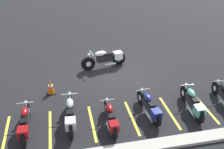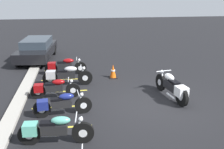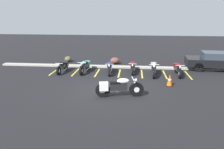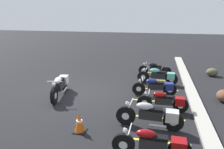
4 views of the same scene
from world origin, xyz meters
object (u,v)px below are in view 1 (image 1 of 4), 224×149
Objects in this scene: motorcycle_white_featured at (106,58)px; parked_bike_1 at (193,102)px; parked_bike_4 at (70,114)px; traffic_cone at (51,87)px; parked_bike_2 at (150,106)px; parked_bike_5 at (25,122)px; parked_bike_3 at (111,118)px.

motorcycle_white_featured is 5.16m from parked_bike_1.
traffic_cone is (0.71, -2.29, -0.15)m from parked_bike_4.
parked_bike_2 is (-0.87, 4.34, -0.08)m from motorcycle_white_featured.
traffic_cone is at bearing 25.12° from motorcycle_white_featured.
parked_bike_1 is 1.02× the size of parked_bike_5.
parked_bike_4 is at bearing 53.96° from motorcycle_white_featured.
traffic_cone is at bearing 20.60° from parked_bike_4.
parked_bike_1 reaches higher than parked_bike_2.
parked_bike_3 is at bearing 96.35° from parked_bike_2.
parked_bike_4 is (4.71, -0.22, 0.02)m from parked_bike_1.
parked_bike_1 is at bearing 110.65° from motorcycle_white_featured.
parked_bike_5 is at bearing 40.11° from motorcycle_white_featured.
parked_bike_3 is (3.31, 0.22, -0.04)m from parked_bike_1.
parked_bike_5 is at bearing 97.62° from parked_bike_4.
motorcycle_white_featured is at bearing -8.66° from parked_bike_3.
parked_bike_4 is 1.07× the size of parked_bike_5.
motorcycle_white_featured reaches higher than parked_bike_5.
motorcycle_white_featured is 1.22× the size of parked_bike_3.
motorcycle_white_featured is at bearing -23.19° from parked_bike_4.
motorcycle_white_featured is 4.43m from parked_bike_2.
parked_bike_4 is at bearing -84.75° from parked_bike_5.
motorcycle_white_featured is 4.74m from parked_bike_3.
parked_bike_1 is at bearing -89.95° from parked_bike_5.
traffic_cone is at bearing -19.10° from parked_bike_5.
motorcycle_white_featured is 3.49× the size of traffic_cone.
parked_bike_2 reaches higher than traffic_cone.
traffic_cone is (5.42, -2.51, -0.12)m from parked_bike_1.
parked_bike_4 reaches higher than parked_bike_1.
motorcycle_white_featured is 1.12× the size of parked_bike_1.
parked_bike_1 is at bearing -89.34° from parked_bike_4.
parked_bike_3 is 3.45m from traffic_cone.
traffic_cone is at bearing 37.80° from parked_bike_3.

